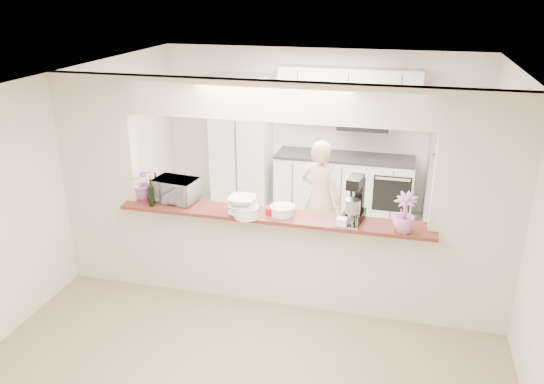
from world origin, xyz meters
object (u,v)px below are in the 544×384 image
(refrigerator, at_px, (454,171))
(person, at_px, (320,199))
(stand_mixer, at_px, (355,199))
(toaster_oven, at_px, (176,190))

(refrigerator, bearing_deg, person, -141.00)
(refrigerator, bearing_deg, stand_mixer, -114.86)
(person, bearing_deg, refrigerator, -121.33)
(refrigerator, height_order, stand_mixer, refrigerator)
(refrigerator, xyz_separation_m, toaster_oven, (-3.20, -2.60, 0.37))
(toaster_oven, relative_size, stand_mixer, 1.02)
(toaster_oven, relative_size, person, 0.30)
(refrigerator, relative_size, toaster_oven, 3.56)
(toaster_oven, height_order, person, person)
(stand_mixer, distance_m, person, 1.39)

